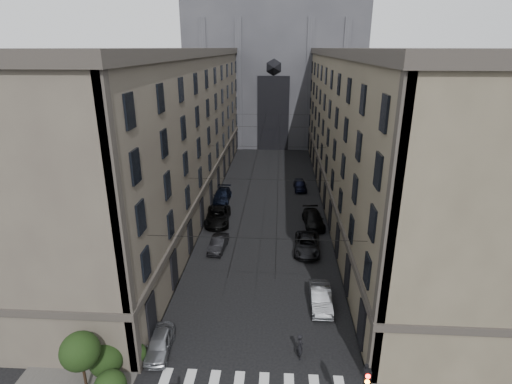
% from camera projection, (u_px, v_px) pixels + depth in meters
% --- Properties ---
extents(sidewalk_left, '(7.00, 80.00, 0.15)m').
position_uv_depth(sidewalk_left, '(189.00, 198.00, 52.85)').
color(sidewalk_left, '#383533').
rests_on(sidewalk_left, ground).
extents(sidewalk_right, '(7.00, 80.00, 0.15)m').
position_uv_depth(sidewalk_right, '(349.00, 202.00, 51.64)').
color(sidewalk_right, '#383533').
rests_on(sidewalk_right, ground).
extents(building_left, '(13.60, 60.60, 18.85)m').
position_uv_depth(building_left, '(161.00, 129.00, 49.86)').
color(building_left, '#4C433A').
rests_on(building_left, ground).
extents(building_right, '(13.60, 60.60, 18.85)m').
position_uv_depth(building_right, '(380.00, 131.00, 48.32)').
color(building_right, brown).
rests_on(building_right, ground).
extents(gothic_tower, '(35.00, 23.00, 58.00)m').
position_uv_depth(gothic_tower, '(275.00, 53.00, 82.76)').
color(gothic_tower, '#2D2D33').
rests_on(gothic_tower, ground).
extents(shrub_cluster, '(3.90, 4.40, 3.90)m').
position_uv_depth(shrub_cluster, '(100.00, 361.00, 23.07)').
color(shrub_cluster, black).
rests_on(shrub_cluster, sidewalk_left).
extents(tram_wires, '(14.00, 60.00, 0.43)m').
position_uv_depth(tram_wires, '(268.00, 147.00, 49.46)').
color(tram_wires, black).
rests_on(tram_wires, ground).
extents(car_left_near, '(1.80, 3.93, 1.31)m').
position_uv_depth(car_left_near, '(160.00, 343.00, 26.13)').
color(car_left_near, gray).
rests_on(car_left_near, ground).
extents(car_left_midnear, '(1.72, 4.06, 1.30)m').
position_uv_depth(car_left_midnear, '(218.00, 244.00, 39.44)').
color(car_left_midnear, black).
rests_on(car_left_midnear, ground).
extents(car_left_midfar, '(3.05, 5.97, 1.61)m').
position_uv_depth(car_left_midfar, '(218.00, 216.00, 45.48)').
color(car_left_midfar, black).
rests_on(car_left_midfar, ground).
extents(car_left_far, '(2.10, 5.17, 1.50)m').
position_uv_depth(car_left_far, '(222.00, 196.00, 51.89)').
color(car_left_far, black).
rests_on(car_left_far, ground).
extents(car_right_near, '(1.58, 4.44, 1.46)m').
position_uv_depth(car_right_near, '(320.00, 298.00, 30.78)').
color(car_right_near, gray).
rests_on(car_right_near, ground).
extents(car_right_midnear, '(2.77, 5.43, 1.47)m').
position_uv_depth(car_right_midnear, '(307.00, 244.00, 39.11)').
color(car_right_midnear, black).
rests_on(car_right_midnear, ground).
extents(car_right_midfar, '(2.54, 5.34, 1.50)m').
position_uv_depth(car_right_midfar, '(313.00, 219.00, 44.82)').
color(car_right_midfar, black).
rests_on(car_right_midfar, ground).
extents(car_right_far, '(1.88, 4.29, 1.44)m').
position_uv_depth(car_right_far, '(300.00, 185.00, 56.09)').
color(car_right_far, black).
rests_on(car_right_far, ground).
extents(pedestrian, '(0.63, 0.77, 1.82)m').
position_uv_depth(pedestrian, '(300.00, 346.00, 25.51)').
color(pedestrian, black).
rests_on(pedestrian, ground).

